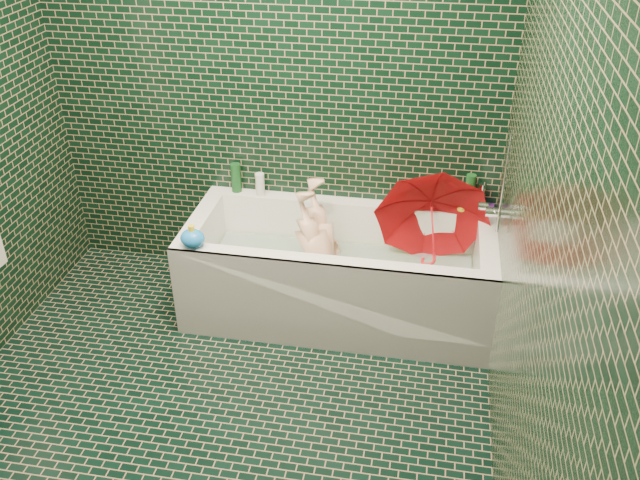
% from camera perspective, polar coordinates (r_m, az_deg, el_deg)
% --- Properties ---
extents(floor, '(2.80, 2.80, 0.00)m').
position_cam_1_polar(floor, '(3.35, -9.20, -15.39)').
color(floor, black).
rests_on(floor, ground).
extents(wall_back, '(2.80, 0.00, 2.80)m').
position_cam_1_polar(wall_back, '(3.83, -4.15, 13.49)').
color(wall_back, black).
rests_on(wall_back, floor).
extents(wall_right, '(0.00, 2.80, 2.80)m').
position_cam_1_polar(wall_right, '(2.47, 18.02, 1.38)').
color(wall_right, black).
rests_on(wall_right, floor).
extents(bathtub, '(1.70, 0.75, 0.55)m').
position_cam_1_polar(bathtub, '(3.87, 1.54, -3.49)').
color(bathtub, white).
rests_on(bathtub, floor).
extents(bath_mat, '(1.35, 0.47, 0.01)m').
position_cam_1_polar(bath_mat, '(3.91, 1.57, -4.01)').
color(bath_mat, '#4DC026').
rests_on(bath_mat, bathtub).
extents(water, '(1.48, 0.53, 0.00)m').
position_cam_1_polar(water, '(3.83, 1.60, -2.25)').
color(water, silver).
rests_on(water, bathtub).
extents(faucet, '(0.18, 0.19, 0.55)m').
position_cam_1_polar(faucet, '(3.57, 14.71, 2.79)').
color(faucet, silver).
rests_on(faucet, wall_right).
extents(child, '(1.03, 0.56, 0.40)m').
position_cam_1_polar(child, '(3.84, 0.28, -1.95)').
color(child, '#E9B291').
rests_on(child, bathtub).
extents(umbrella, '(0.78, 0.73, 0.80)m').
position_cam_1_polar(umbrella, '(3.71, 9.48, 0.85)').
color(umbrella, red).
rests_on(umbrella, bathtub).
extents(soap_bottle_a, '(0.11, 0.11, 0.28)m').
position_cam_1_polar(soap_bottle_a, '(3.98, 12.37, 2.53)').
color(soap_bottle_a, white).
rests_on(soap_bottle_a, bathtub).
extents(soap_bottle_b, '(0.08, 0.09, 0.17)m').
position_cam_1_polar(soap_bottle_b, '(3.95, 13.82, 2.12)').
color(soap_bottle_b, '#501E73').
rests_on(soap_bottle_b, bathtub).
extents(soap_bottle_c, '(0.14, 0.14, 0.18)m').
position_cam_1_polar(soap_bottle_c, '(3.93, 11.94, 2.21)').
color(soap_bottle_c, '#14471C').
rests_on(soap_bottle_c, bathtub).
extents(bottle_right_tall, '(0.06, 0.06, 0.24)m').
position_cam_1_polar(bottle_right_tall, '(3.89, 12.45, 3.78)').
color(bottle_right_tall, '#14471C').
rests_on(bottle_right_tall, bathtub).
extents(bottle_right_pump, '(0.05, 0.05, 0.19)m').
position_cam_1_polar(bottle_right_pump, '(3.91, 13.35, 3.43)').
color(bottle_right_pump, silver).
rests_on(bottle_right_pump, bathtub).
extents(bottle_left_tall, '(0.08, 0.08, 0.18)m').
position_cam_1_polar(bottle_left_tall, '(4.09, -7.08, 5.23)').
color(bottle_left_tall, '#14471C').
rests_on(bottle_left_tall, bathtub).
extents(bottle_left_short, '(0.07, 0.07, 0.14)m').
position_cam_1_polar(bottle_left_short, '(4.03, -5.06, 4.67)').
color(bottle_left_short, white).
rests_on(bottle_left_short, bathtub).
extents(rubber_duck, '(0.11, 0.08, 0.09)m').
position_cam_1_polar(rubber_duck, '(3.92, 12.01, 2.75)').
color(rubber_duck, yellow).
rests_on(rubber_duck, bathtub).
extents(bath_toy, '(0.16, 0.14, 0.13)m').
position_cam_1_polar(bath_toy, '(3.57, -10.69, 0.16)').
color(bath_toy, blue).
rests_on(bath_toy, bathtub).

